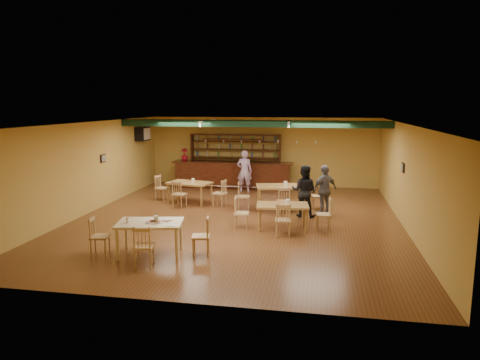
% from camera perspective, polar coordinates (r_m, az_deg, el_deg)
% --- Properties ---
extents(floor, '(12.00, 12.00, 0.00)m').
position_cam_1_polar(floor, '(13.97, -0.39, -5.07)').
color(floor, brown).
rests_on(floor, ground).
extents(ceiling_beam, '(10.00, 0.30, 0.25)m').
position_cam_1_polar(ceiling_beam, '(16.27, 1.45, 7.29)').
color(ceiling_beam, black).
rests_on(ceiling_beam, ceiling).
extents(track_rail_left, '(0.05, 2.50, 0.05)m').
position_cam_1_polar(track_rail_left, '(17.23, -4.21, 7.64)').
color(track_rail_left, white).
rests_on(track_rail_left, ceiling).
extents(track_rail_right, '(0.05, 2.50, 0.05)m').
position_cam_1_polar(track_rail_right, '(16.71, 6.57, 7.53)').
color(track_rail_right, white).
rests_on(track_rail_right, ceiling).
extents(ac_unit, '(0.34, 0.70, 0.48)m').
position_cam_1_polar(ac_unit, '(18.97, -12.42, 5.85)').
color(ac_unit, white).
rests_on(ac_unit, wall_left).
extents(picture_left, '(0.04, 0.34, 0.28)m').
position_cam_1_polar(picture_left, '(16.22, -17.25, 2.69)').
color(picture_left, black).
rests_on(picture_left, wall_left).
extents(picture_right, '(0.04, 0.34, 0.28)m').
position_cam_1_polar(picture_right, '(14.11, 20.27, 1.51)').
color(picture_right, black).
rests_on(picture_right, wall_right).
extents(bar_counter, '(5.18, 0.85, 1.13)m').
position_cam_1_polar(bar_counter, '(19.02, -0.95, 0.67)').
color(bar_counter, black).
rests_on(bar_counter, ground).
extents(back_bar_hutch, '(4.01, 0.40, 2.28)m').
position_cam_1_polar(back_bar_hutch, '(19.55, -0.60, 2.63)').
color(back_bar_hutch, black).
rests_on(back_bar_hutch, ground).
extents(poinsettia, '(0.38, 0.38, 0.54)m').
position_cam_1_polar(poinsettia, '(19.44, -7.17, 3.27)').
color(poinsettia, maroon).
rests_on(poinsettia, bar_counter).
extents(dining_table_a, '(1.71, 1.26, 0.77)m').
position_cam_1_polar(dining_table_a, '(16.26, -6.49, -1.61)').
color(dining_table_a, olive).
rests_on(dining_table_a, ground).
extents(dining_table_b, '(1.83, 1.31, 0.83)m').
position_cam_1_polar(dining_table_b, '(15.20, 5.29, -2.27)').
color(dining_table_b, olive).
rests_on(dining_table_b, ground).
extents(dining_table_d, '(1.56, 1.04, 0.74)m').
position_cam_1_polar(dining_table_d, '(12.85, 5.48, -4.75)').
color(dining_table_d, olive).
rests_on(dining_table_d, ground).
extents(near_table, '(1.67, 1.24, 0.81)m').
position_cam_1_polar(near_table, '(10.88, -11.48, -7.39)').
color(near_table, tan).
rests_on(near_table, ground).
extents(pizza_tray, '(0.52, 0.52, 0.01)m').
position_cam_1_polar(pizza_tray, '(10.73, -11.02, -5.32)').
color(pizza_tray, silver).
rests_on(pizza_tray, near_table).
extents(parmesan_shaker, '(0.09, 0.09, 0.11)m').
position_cam_1_polar(parmesan_shaker, '(10.80, -14.30, -5.08)').
color(parmesan_shaker, '#EAE5C6').
rests_on(parmesan_shaker, near_table).
extents(napkin_stack, '(0.25, 0.23, 0.03)m').
position_cam_1_polar(napkin_stack, '(10.83, -9.26, -5.08)').
color(napkin_stack, white).
rests_on(napkin_stack, near_table).
extents(pizza_server, '(0.33, 0.12, 0.00)m').
position_cam_1_polar(pizza_server, '(10.72, -10.10, -5.25)').
color(pizza_server, silver).
rests_on(pizza_server, pizza_tray).
extents(side_plate, '(0.26, 0.26, 0.01)m').
position_cam_1_polar(side_plate, '(10.37, -8.93, -5.80)').
color(side_plate, white).
rests_on(side_plate, near_table).
extents(patron_bar, '(0.63, 0.42, 1.73)m').
position_cam_1_polar(patron_bar, '(18.05, 0.58, 1.14)').
color(patron_bar, purple).
rests_on(patron_bar, ground).
extents(patron_right_a, '(0.89, 0.74, 1.66)m').
position_cam_1_polar(patron_right_a, '(14.29, 8.23, -1.41)').
color(patron_right_a, black).
rests_on(patron_right_a, ground).
extents(patron_right_b, '(0.99, 0.92, 1.64)m').
position_cam_1_polar(patron_right_b, '(14.66, 10.86, -1.26)').
color(patron_right_b, slate).
rests_on(patron_right_b, ground).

